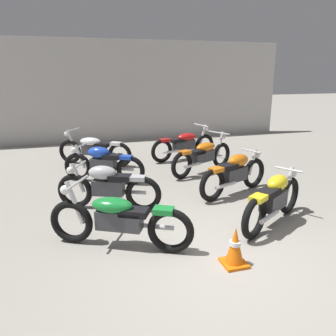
% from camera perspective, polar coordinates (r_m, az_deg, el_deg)
% --- Properties ---
extents(ground_plane, '(60.00, 60.00, 0.00)m').
position_cam_1_polar(ground_plane, '(4.80, 9.73, -15.21)').
color(ground_plane, gray).
extents(back_wall, '(12.61, 0.24, 3.60)m').
position_cam_1_polar(back_wall, '(12.64, -8.05, 12.86)').
color(back_wall, '#BCBAB7').
rests_on(back_wall, ground).
extents(motorcycle_left_row_0, '(1.97, 1.15, 0.97)m').
position_cam_1_polar(motorcycle_left_row_0, '(4.89, -8.46, -8.55)').
color(motorcycle_left_row_0, black).
rests_on(motorcycle_left_row_0, ground).
extents(motorcycle_left_row_1, '(1.85, 0.90, 0.88)m').
position_cam_1_polar(motorcycle_left_row_1, '(6.23, -10.22, -3.07)').
color(motorcycle_left_row_1, black).
rests_on(motorcycle_left_row_1, ground).
extents(motorcycle_left_row_2, '(1.77, 1.05, 0.88)m').
position_cam_1_polar(motorcycle_left_row_2, '(7.79, -11.03, 0.77)').
color(motorcycle_left_row_2, black).
rests_on(motorcycle_left_row_2, ground).
extents(motorcycle_left_row_3, '(1.91, 1.23, 0.97)m').
position_cam_1_polar(motorcycle_left_row_3, '(9.36, -12.55, 3.20)').
color(motorcycle_left_row_3, black).
rests_on(motorcycle_left_row_3, ground).
extents(motorcycle_right_row_0, '(1.74, 1.12, 0.88)m').
position_cam_1_polar(motorcycle_right_row_0, '(5.81, 17.67, -5.03)').
color(motorcycle_right_row_0, black).
rests_on(motorcycle_right_row_0, ground).
extents(motorcycle_right_row_1, '(1.87, 0.84, 0.88)m').
position_cam_1_polar(motorcycle_right_row_1, '(7.06, 11.36, -0.85)').
color(motorcycle_right_row_1, black).
rests_on(motorcycle_right_row_1, ground).
extents(motorcycle_right_row_2, '(1.99, 1.11, 0.97)m').
position_cam_1_polar(motorcycle_right_row_2, '(8.48, 6.04, 2.18)').
color(motorcycle_right_row_2, black).
rests_on(motorcycle_right_row_2, ground).
extents(motorcycle_right_row_3, '(2.13, 0.84, 0.97)m').
position_cam_1_polar(motorcycle_right_row_3, '(9.77, 2.81, 4.11)').
color(motorcycle_right_row_3, black).
rests_on(motorcycle_right_row_3, ground).
extents(traffic_cone, '(0.32, 0.32, 0.54)m').
position_cam_1_polar(traffic_cone, '(4.60, 11.36, -13.10)').
color(traffic_cone, orange).
rests_on(traffic_cone, ground).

